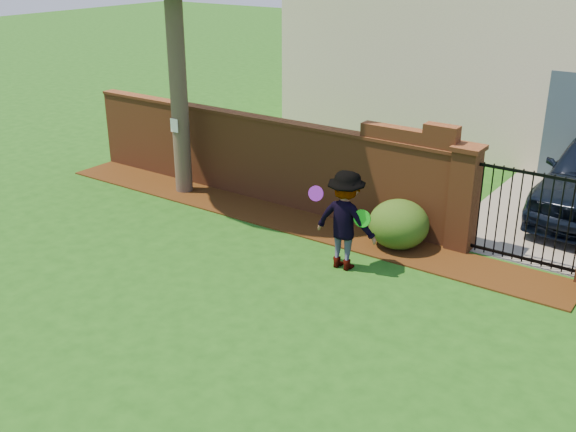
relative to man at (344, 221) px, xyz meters
The scene contains 11 objects.
ground 2.59m from the man, 116.87° to the right, with size 80.00×80.00×0.01m, color #1A4C13.
mulch_bed 2.50m from the man, 150.74° to the left, with size 11.10×1.08×0.03m, color #321A09.
brick_wall 3.61m from the man, 149.79° to the left, with size 8.70×0.31×2.16m.
pillar_left 2.23m from the man, 54.54° to the left, with size 0.50×0.50×1.88m.
iron_gate 3.00m from the man, 37.18° to the left, with size 1.78×0.03×1.60m.
house 10.08m from the man, 90.60° to the left, with size 12.40×6.40×6.30m.
paper_notice 4.86m from the man, 167.71° to the left, with size 0.20×0.01×0.28m, color white.
shrub_left 1.37m from the man, 73.46° to the left, with size 1.06×1.06×0.87m, color #1D4615.
man is the anchor object (origin of this frame).
frisbee_purple 0.67m from the man, 140.88° to the right, with size 0.25×0.25×0.02m, color purple.
frisbee_green 0.39m from the man, ahead, with size 0.29×0.29×0.03m, color #16AB19.
Camera 1 is at (6.18, -6.62, 5.03)m, focal length 42.33 mm.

